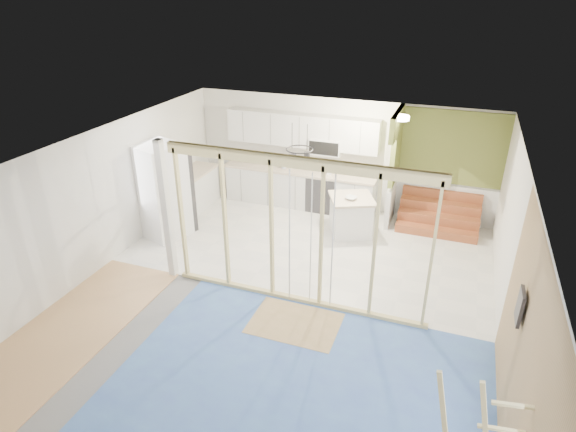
% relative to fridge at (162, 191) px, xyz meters
% --- Properties ---
extents(room, '(7.01, 8.01, 2.61)m').
position_rel_fridge_xyz_m(room, '(3.10, -1.32, 0.30)').
color(room, slate).
rests_on(room, ground).
extents(floor_overlays, '(7.00, 8.00, 0.03)m').
position_rel_fridge_xyz_m(floor_overlays, '(3.17, -1.26, -0.99)').
color(floor_overlays, silver).
rests_on(floor_overlays, room).
extents(stud_frame, '(4.66, 0.14, 2.60)m').
position_rel_fridge_xyz_m(stud_frame, '(2.88, -1.32, 0.57)').
color(stud_frame, '#D4C782').
rests_on(stud_frame, room).
extents(base_cabinets, '(4.45, 2.24, 0.93)m').
position_rel_fridge_xyz_m(base_cabinets, '(1.49, 2.04, -0.54)').
color(base_cabinets, silver).
rests_on(base_cabinets, room).
extents(upper_cabinets, '(3.60, 0.41, 0.85)m').
position_rel_fridge_xyz_m(upper_cabinets, '(2.26, 2.50, 0.82)').
color(upper_cabinets, silver).
rests_on(upper_cabinets, room).
extents(green_partition, '(2.25, 1.51, 2.60)m').
position_rel_fridge_xyz_m(green_partition, '(5.15, 2.34, -0.06)').
color(green_partition, olive).
rests_on(green_partition, room).
extents(pot_rack, '(0.52, 0.52, 0.72)m').
position_rel_fridge_xyz_m(pot_rack, '(2.80, 0.57, 0.99)').
color(pot_rack, black).
rests_on(pot_rack, room).
extents(sheathing_panel, '(0.02, 4.00, 2.60)m').
position_rel_fridge_xyz_m(sheathing_panel, '(6.58, -3.32, 0.30)').
color(sheathing_panel, '#AB7D5C').
rests_on(sheathing_panel, room).
extents(electrical_panel, '(0.04, 0.30, 0.40)m').
position_rel_fridge_xyz_m(electrical_panel, '(6.53, -2.72, 0.65)').
color(electrical_panel, '#333337').
rests_on(electrical_panel, room).
extents(ceiling_light, '(0.32, 0.32, 0.08)m').
position_rel_fridge_xyz_m(ceiling_light, '(4.50, 1.68, 1.54)').
color(ceiling_light, '#FFEABF').
rests_on(ceiling_light, room).
extents(fridge, '(1.12, 1.08, 2.01)m').
position_rel_fridge_xyz_m(fridge, '(0.00, 0.00, 0.00)').
color(fridge, white).
rests_on(fridge, room).
extents(island, '(1.16, 1.16, 0.86)m').
position_rel_fridge_xyz_m(island, '(3.70, 1.38, -0.58)').
color(island, white).
rests_on(island, room).
extents(bowl, '(0.29, 0.29, 0.06)m').
position_rel_fridge_xyz_m(bowl, '(3.70, 1.28, -0.12)').
color(bowl, silver).
rests_on(bowl, island).
extents(soap_bottle_a, '(0.13, 0.13, 0.31)m').
position_rel_fridge_xyz_m(soap_bottle_a, '(1.82, 2.33, 0.08)').
color(soap_bottle_a, silver).
rests_on(soap_bottle_a, base_cabinets).
extents(soap_bottle_b, '(0.09, 0.09, 0.20)m').
position_rel_fridge_xyz_m(soap_bottle_b, '(2.94, 2.34, 0.02)').
color(soap_bottle_b, white).
rests_on(soap_bottle_b, base_cabinets).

